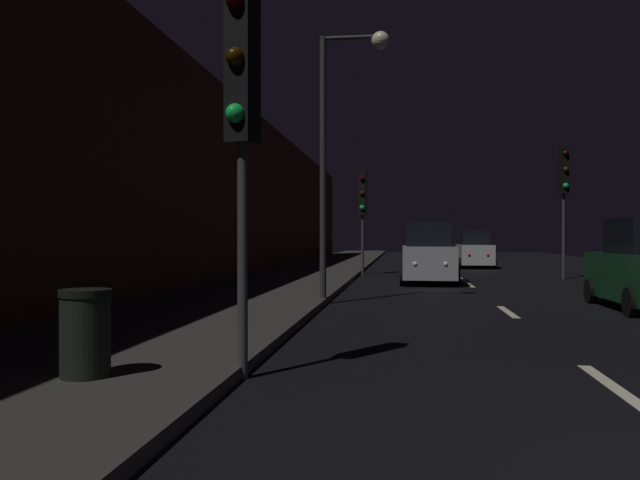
{
  "coord_description": "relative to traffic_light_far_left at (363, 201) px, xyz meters",
  "views": [
    {
      "loc": [
        -2.28,
        -4.31,
        1.63
      ],
      "look_at": [
        -5.63,
        21.55,
        1.52
      ],
      "focal_mm": 35.81,
      "sensor_mm": 36.0,
      "label": 1
    }
  ],
  "objects": [
    {
      "name": "ground",
      "position": [
        4.01,
        0.88,
        -3.25
      ],
      "size": [
        25.02,
        84.0,
        0.02
      ],
      "primitive_type": "cube",
      "color": "black"
    },
    {
      "name": "sidewalk_left",
      "position": [
        -2.3,
        0.88,
        -3.17
      ],
      "size": [
        4.4,
        84.0,
        0.15
      ],
      "primitive_type": "cube",
      "color": "#33302D",
      "rests_on": "ground"
    },
    {
      "name": "building_facade_left",
      "position": [
        -4.9,
        -2.62,
        0.26
      ],
      "size": [
        0.8,
        63.0,
        7.01
      ],
      "primitive_type": "cube",
      "color": "#472319",
      "rests_on": "ground"
    },
    {
      "name": "lane_centerline",
      "position": [
        4.01,
        -5.51,
        -3.24
      ],
      "size": [
        0.16,
        30.05,
        0.01
      ],
      "color": "beige",
      "rests_on": "ground"
    },
    {
      "name": "traffic_light_far_left",
      "position": [
        0.0,
        0.0,
        0.0
      ],
      "size": [
        0.33,
        0.47,
        4.51
      ],
      "rotation": [
        0.0,
        0.0,
        -1.63
      ],
      "color": "#38383A",
      "rests_on": "ground"
    },
    {
      "name": "traffic_light_near_left",
      "position": [
        -0.1,
        -20.78,
        0.09
      ],
      "size": [
        0.37,
        0.48,
        4.61
      ],
      "rotation": [
        0.0,
        0.0,
        -1.79
      ],
      "color": "#38383A",
      "rests_on": "ground"
    },
    {
      "name": "traffic_light_far_right",
      "position": [
        8.02,
        -1.88,
        0.59
      ],
      "size": [
        0.37,
        0.48,
        5.23
      ],
      "rotation": [
        0.0,
        0.0,
        -1.35
      ],
      "color": "#38383A",
      "rests_on": "ground"
    },
    {
      "name": "streetlamp_overhead",
      "position": [
        0.29,
        -12.45,
        1.2
      ],
      "size": [
        1.7,
        0.44,
        6.61
      ],
      "color": "#2D2D30",
      "rests_on": "ground"
    },
    {
      "name": "trash_bin_curbside",
      "position": [
        -1.61,
        -21.54,
        -2.62
      ],
      "size": [
        0.55,
        0.55,
        0.93
      ],
      "color": "black",
      "rests_on": "sidewalk_left"
    },
    {
      "name": "car_approaching_headlights",
      "position": [
        2.63,
        -4.9,
        -2.26
      ],
      "size": [
        1.97,
        4.26,
        2.15
      ],
      "rotation": [
        0.0,
        0.0,
        -1.57
      ],
      "color": "#A5A8AD",
      "rests_on": "ground"
    },
    {
      "name": "car_distant_taillights",
      "position": [
        5.56,
        6.93,
        -2.32
      ],
      "size": [
        1.84,
        3.99,
        2.01
      ],
      "rotation": [
        0.0,
        0.0,
        1.57
      ],
      "color": "silver",
      "rests_on": "ground"
    }
  ]
}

